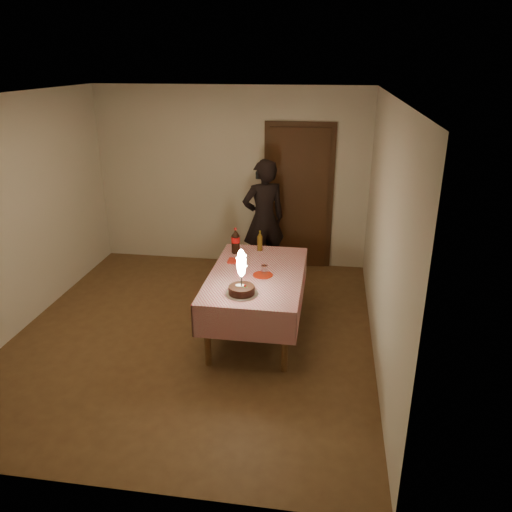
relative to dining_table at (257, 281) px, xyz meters
name	(u,v)px	position (x,y,z in m)	size (l,w,h in m)	color
ground	(195,333)	(-0.70, -0.16, -0.63)	(4.00, 4.50, 0.01)	brown
room_shell	(192,191)	(-0.66, -0.08, 1.02)	(4.04, 4.54, 2.62)	beige
dining_table	(257,281)	(0.00, 0.00, 0.00)	(1.02, 1.72, 0.73)	brown
birthday_cake	(242,283)	(-0.07, -0.54, 0.22)	(0.33, 0.33, 0.48)	white
red_plate	(263,275)	(0.08, -0.05, 0.10)	(0.22, 0.22, 0.01)	#A61E0B
red_cup	(242,269)	(-0.16, -0.03, 0.15)	(0.08, 0.08, 0.10)	red
clear_cup	(264,269)	(0.08, 0.01, 0.14)	(0.07, 0.07, 0.09)	silver
napkin_stack	(235,261)	(-0.30, 0.29, 0.11)	(0.15, 0.15, 0.02)	red
cola_bottle	(236,241)	(-0.34, 0.57, 0.25)	(0.10, 0.10, 0.32)	black
amber_bottle_left	(260,241)	(-0.06, 0.69, 0.22)	(0.06, 0.06, 0.25)	#53380E
photographer	(264,219)	(-0.14, 1.61, 0.22)	(0.73, 0.64, 1.69)	black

